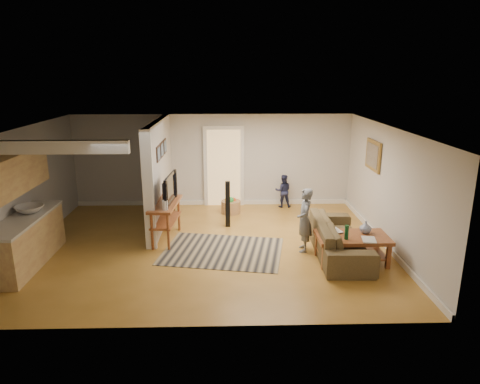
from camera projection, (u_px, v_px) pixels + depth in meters
name	position (u px, v px, depth m)	size (l,w,h in m)	color
ground	(209.00, 246.00, 9.10)	(7.50, 7.50, 0.00)	olive
room_shell	(159.00, 175.00, 9.09)	(7.54, 6.02, 2.52)	beige
area_rug	(223.00, 251.00, 8.83)	(2.40, 1.76, 0.01)	black
sofa	(338.00, 254.00, 8.71)	(2.38, 0.93, 0.70)	#423C21
coffee_table	(353.00, 241.00, 8.25)	(1.37, 0.82, 0.81)	brown
tv_console	(166.00, 206.00, 9.24)	(0.61, 1.38, 1.16)	brown
speaker_left	(228.00, 204.00, 10.12)	(0.11, 0.11, 1.11)	black
speaker_right	(172.00, 198.00, 10.67)	(0.11, 0.11, 1.08)	black
toy_basket	(231.00, 206.00, 11.20)	(0.50, 0.50, 0.45)	olive
child	(303.00, 250.00, 8.88)	(0.48, 0.32, 1.33)	slate
toddler	(283.00, 207.00, 11.75)	(0.44, 0.34, 0.91)	#212445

